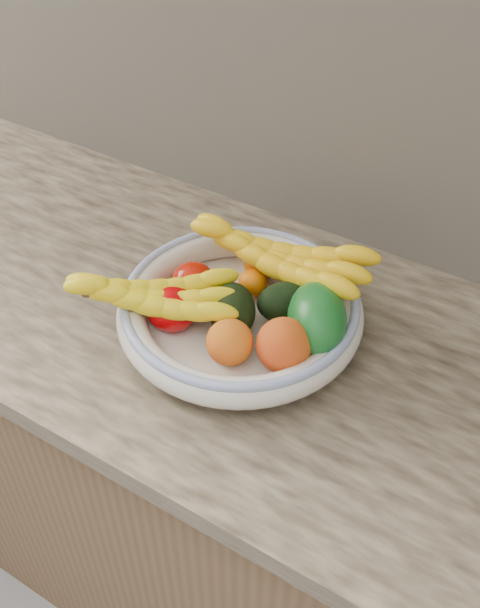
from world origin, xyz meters
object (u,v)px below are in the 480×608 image
object	(u,v)px
green_mango	(317,318)
banana_bunch_back	(278,262)
banana_bunch_front	(154,300)
fruit_bowl	(240,309)

from	to	relation	value
green_mango	banana_bunch_back	bearing A→B (deg)	112.49
banana_bunch_back	banana_bunch_front	world-z (taller)	banana_bunch_back
green_mango	banana_bunch_front	distance (m)	0.25
green_mango	banana_bunch_front	xyz separation A→B (m)	(-0.23, -0.10, 0.01)
fruit_bowl	banana_bunch_front	size ratio (longest dim) A/B	1.39
banana_bunch_back	banana_bunch_front	xyz separation A→B (m)	(-0.12, -0.17, -0.01)
banana_bunch_front	banana_bunch_back	bearing A→B (deg)	24.05
banana_bunch_back	banana_bunch_front	bearing A→B (deg)	-128.22
fruit_bowl	banana_bunch_front	bearing A→B (deg)	-142.61
fruit_bowl	green_mango	world-z (taller)	green_mango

